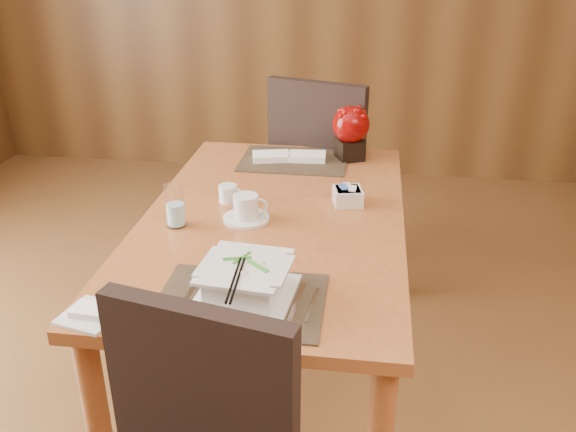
# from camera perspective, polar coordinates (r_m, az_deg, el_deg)

# --- Properties ---
(dining_table) EXTENTS (0.90, 1.50, 0.75)m
(dining_table) POSITION_cam_1_polar(r_m,az_deg,el_deg) (2.17, -1.34, -2.23)
(dining_table) COLOR #A75D2E
(dining_table) RESTS_ON ground
(placemat_near) EXTENTS (0.45, 0.33, 0.01)m
(placemat_near) POSITION_cam_1_polar(r_m,az_deg,el_deg) (1.65, -4.45, -7.93)
(placemat_near) COLOR black
(placemat_near) RESTS_ON dining_table
(placemat_far) EXTENTS (0.45, 0.33, 0.01)m
(placemat_far) POSITION_cam_1_polar(r_m,az_deg,el_deg) (2.63, 0.56, 5.24)
(placemat_far) COLOR black
(placemat_far) RESTS_ON dining_table
(soup_setting) EXTENTS (0.28, 0.28, 0.10)m
(soup_setting) POSITION_cam_1_polar(r_m,az_deg,el_deg) (1.64, -4.02, -6.19)
(soup_setting) COLOR silver
(soup_setting) RESTS_ON dining_table
(coffee_cup) EXTENTS (0.16, 0.16, 0.09)m
(coffee_cup) POSITION_cam_1_polar(r_m,az_deg,el_deg) (2.08, -3.96, 0.62)
(coffee_cup) COLOR silver
(coffee_cup) RESTS_ON dining_table
(water_glass) EXTENTS (0.08, 0.08, 0.15)m
(water_glass) POSITION_cam_1_polar(r_m,az_deg,el_deg) (2.05, -10.52, 0.98)
(water_glass) COLOR white
(water_glass) RESTS_ON dining_table
(creamer_jug) EXTENTS (0.10, 0.10, 0.06)m
(creamer_jug) POSITION_cam_1_polar(r_m,az_deg,el_deg) (2.23, -5.64, 2.11)
(creamer_jug) COLOR silver
(creamer_jug) RESTS_ON dining_table
(sugar_caddy) EXTENTS (0.12, 0.12, 0.06)m
(sugar_caddy) POSITION_cam_1_polar(r_m,az_deg,el_deg) (2.21, 5.61, 1.85)
(sugar_caddy) COLOR silver
(sugar_caddy) RESTS_ON dining_table
(berry_decor) EXTENTS (0.16, 0.16, 0.23)m
(berry_decor) POSITION_cam_1_polar(r_m,az_deg,el_deg) (2.62, 5.89, 8.06)
(berry_decor) COLOR black
(berry_decor) RESTS_ON dining_table
(napkins_far) EXTENTS (0.32, 0.15, 0.03)m
(napkins_far) POSITION_cam_1_polar(r_m,az_deg,el_deg) (2.62, 0.36, 5.59)
(napkins_far) COLOR white
(napkins_far) RESTS_ON dining_table
(bread_plate) EXTENTS (0.17, 0.17, 0.01)m
(bread_plate) POSITION_cam_1_polar(r_m,az_deg,el_deg) (1.67, -17.98, -8.80)
(bread_plate) COLOR silver
(bread_plate) RESTS_ON dining_table
(far_chair) EXTENTS (0.61, 0.61, 1.05)m
(far_chair) POSITION_cam_1_polar(r_m,az_deg,el_deg) (2.98, 3.51, 4.35)
(far_chair) COLOR black
(far_chair) RESTS_ON ground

